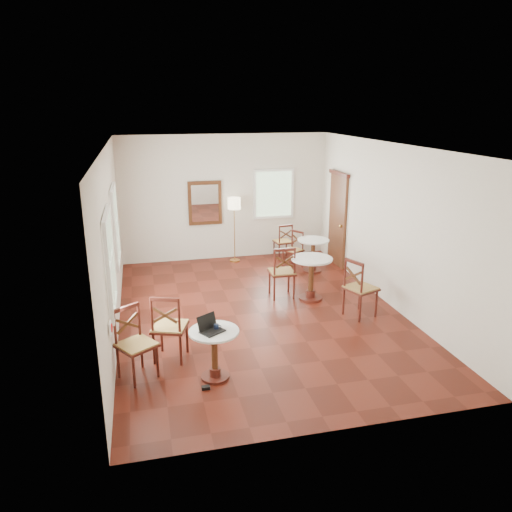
{
  "coord_description": "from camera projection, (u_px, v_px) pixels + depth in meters",
  "views": [
    {
      "loc": [
        -1.99,
        -8.04,
        3.67
      ],
      "look_at": [
        0.0,
        0.3,
        1.0
      ],
      "focal_mm": 34.45,
      "sensor_mm": 36.0,
      "label": 1
    }
  ],
  "objects": [
    {
      "name": "laptop",
      "position": [
        210.0,
        327.0,
        6.62
      ],
      "size": [
        0.39,
        0.38,
        0.22
      ],
      "rotation": [
        0.0,
        0.0,
        0.56
      ],
      "color": "black",
      "rests_on": "cafe_table_near"
    },
    {
      "name": "navy_mug",
      "position": [
        217.0,
        327.0,
        6.66
      ],
      "size": [
        0.1,
        0.07,
        0.08
      ],
      "color": "black",
      "rests_on": "cafe_table_near"
    },
    {
      "name": "cafe_table_mid",
      "position": [
        311.0,
        274.0,
        9.48
      ],
      "size": [
        0.8,
        0.8,
        0.84
      ],
      "color": "#4A1A12",
      "rests_on": "ground"
    },
    {
      "name": "chair_near_b",
      "position": [
        135.0,
        344.0,
        6.75
      ],
      "size": [
        0.65,
        0.65,
        1.02
      ],
      "rotation": [
        0.0,
        0.0,
        0.58
      ],
      "color": "#4A1A12",
      "rests_on": "ground"
    },
    {
      "name": "cafe_table_near",
      "position": [
        214.0,
        349.0,
        6.73
      ],
      "size": [
        0.69,
        0.69,
        0.73
      ],
      "color": "#4A1A12",
      "rests_on": "ground"
    },
    {
      "name": "water_glass",
      "position": [
        205.0,
        327.0,
        6.64
      ],
      "size": [
        0.05,
        0.05,
        0.09
      ],
      "primitive_type": "cylinder",
      "color": "white",
      "rests_on": "cafe_table_near"
    },
    {
      "name": "chair_back_b",
      "position": [
        294.0,
        250.0,
        11.4
      ],
      "size": [
        0.54,
        0.54,
        0.85
      ],
      "rotation": [
        0.0,
        0.0,
        -1.02
      ],
      "color": "#4A1A12",
      "rests_on": "ground"
    },
    {
      "name": "chair_back_a",
      "position": [
        283.0,
        241.0,
        12.01
      ],
      "size": [
        0.45,
        0.45,
        0.89
      ],
      "rotation": [
        0.0,
        0.0,
        3.26
      ],
      "color": "#4A1A12",
      "rests_on": "ground"
    },
    {
      "name": "chair_mid_a",
      "position": [
        282.0,
        272.0,
        9.59
      ],
      "size": [
        0.5,
        0.5,
        1.05
      ],
      "rotation": [
        0.0,
        0.0,
        3.12
      ],
      "color": "#4A1A12",
      "rests_on": "ground"
    },
    {
      "name": "chair_mid_b",
      "position": [
        360.0,
        288.0,
        8.71
      ],
      "size": [
        0.64,
        0.64,
        1.08
      ],
      "rotation": [
        0.0,
        0.0,
        1.94
      ],
      "color": "#4A1A12",
      "rests_on": "ground"
    },
    {
      "name": "ground",
      "position": [
        260.0,
        313.0,
        9.0
      ],
      "size": [
        7.0,
        7.0,
        0.0
      ],
      "primitive_type": "plane",
      "color": "#50170D",
      "rests_on": "ground"
    },
    {
      "name": "chair_near_a",
      "position": [
        169.0,
        327.0,
        7.22
      ],
      "size": [
        0.62,
        0.62,
        1.06
      ],
      "rotation": [
        0.0,
        0.0,
        2.81
      ],
      "color": "#4A1A12",
      "rests_on": "ground"
    },
    {
      "name": "floor_lamp",
      "position": [
        234.0,
        208.0,
        11.56
      ],
      "size": [
        0.3,
        0.3,
        1.56
      ],
      "color": "#BF8C3F",
      "rests_on": "ground"
    },
    {
      "name": "room_shell",
      "position": [
        253.0,
        209.0,
        8.68
      ],
      "size": [
        5.02,
        7.02,
        3.01
      ],
      "color": "beige",
      "rests_on": "ground"
    },
    {
      "name": "mouse",
      "position": [
        219.0,
        328.0,
        6.68
      ],
      "size": [
        0.09,
        0.05,
        0.03
      ],
      "primitive_type": "ellipsoid",
      "rotation": [
        0.0,
        0.0,
        -0.02
      ],
      "color": "black",
      "rests_on": "cafe_table_near"
    },
    {
      "name": "cafe_table_back",
      "position": [
        313.0,
        252.0,
        11.08
      ],
      "size": [
        0.71,
        0.71,
        0.75
      ],
      "color": "#4A1A12",
      "rests_on": "ground"
    },
    {
      "name": "power_adapter",
      "position": [
        206.0,
        388.0,
        6.59
      ],
      "size": [
        0.11,
        0.07,
        0.04
      ],
      "primitive_type": "cube",
      "color": "black",
      "rests_on": "ground"
    }
  ]
}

